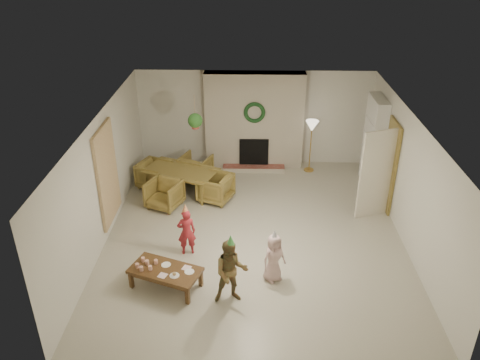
{
  "coord_description": "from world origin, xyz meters",
  "views": [
    {
      "loc": [
        -0.1,
        -8.39,
        5.65
      ],
      "look_at": [
        -0.3,
        0.4,
        1.05
      ],
      "focal_mm": 36.31,
      "sensor_mm": 36.0,
      "label": 1
    }
  ],
  "objects_px": {
    "child_pink": "(274,258)",
    "coffee_table_top": "(165,270)",
    "child_red": "(187,232)",
    "dining_table": "(181,181)",
    "dining_chair_far": "(196,168)",
    "dining_chair_right": "(215,188)",
    "child_plaid": "(231,272)",
    "dining_chair_left": "(154,174)",
    "dining_chair_near": "(164,194)"
  },
  "relations": [
    {
      "from": "dining_chair_near",
      "to": "dining_chair_far",
      "type": "height_order",
      "value": "same"
    },
    {
      "from": "child_red",
      "to": "child_pink",
      "type": "xyz_separation_m",
      "value": [
        1.63,
        -0.76,
        -0.02
      ]
    },
    {
      "from": "dining_table",
      "to": "coffee_table_top",
      "type": "bearing_deg",
      "value": -64.25
    },
    {
      "from": "dining_table",
      "to": "dining_chair_right",
      "type": "distance_m",
      "value": 0.92
    },
    {
      "from": "coffee_table_top",
      "to": "child_red",
      "type": "distance_m",
      "value": 1.05
    },
    {
      "from": "dining_chair_left",
      "to": "dining_chair_near",
      "type": "bearing_deg",
      "value": -135.0
    },
    {
      "from": "dining_table",
      "to": "dining_chair_left",
      "type": "height_order",
      "value": "dining_chair_left"
    },
    {
      "from": "dining_table",
      "to": "coffee_table_top",
      "type": "xyz_separation_m",
      "value": [
        0.18,
        -3.43,
        0.06
      ]
    },
    {
      "from": "dining_chair_right",
      "to": "child_pink",
      "type": "xyz_separation_m",
      "value": [
        1.23,
        -2.83,
        0.14
      ]
    },
    {
      "from": "coffee_table_top",
      "to": "child_plaid",
      "type": "relative_size",
      "value": 1.04
    },
    {
      "from": "dining_chair_right",
      "to": "dining_chair_left",
      "type": "bearing_deg",
      "value": -90.0
    },
    {
      "from": "dining_table",
      "to": "child_pink",
      "type": "distance_m",
      "value": 3.8
    },
    {
      "from": "child_red",
      "to": "child_pink",
      "type": "height_order",
      "value": "child_red"
    },
    {
      "from": "dining_chair_near",
      "to": "dining_chair_right",
      "type": "relative_size",
      "value": 1.0
    },
    {
      "from": "dining_chair_right",
      "to": "child_plaid",
      "type": "height_order",
      "value": "child_plaid"
    },
    {
      "from": "dining_table",
      "to": "dining_chair_right",
      "type": "relative_size",
      "value": 2.34
    },
    {
      "from": "dining_chair_near",
      "to": "child_pink",
      "type": "bearing_deg",
      "value": -24.05
    },
    {
      "from": "dining_chair_near",
      "to": "coffee_table_top",
      "type": "relative_size",
      "value": 0.58
    },
    {
      "from": "dining_chair_far",
      "to": "dining_chair_left",
      "type": "xyz_separation_m",
      "value": [
        -0.96,
        -0.39,
        0.0
      ]
    },
    {
      "from": "dining_chair_right",
      "to": "coffee_table_top",
      "type": "bearing_deg",
      "value": 10.54
    },
    {
      "from": "dining_chair_left",
      "to": "child_red",
      "type": "xyz_separation_m",
      "value": [
        1.12,
        -2.71,
        0.16
      ]
    },
    {
      "from": "dining_chair_left",
      "to": "dining_table",
      "type": "bearing_deg",
      "value": -90.0
    },
    {
      "from": "dining_chair_left",
      "to": "dining_chair_right",
      "type": "relative_size",
      "value": 1.0
    },
    {
      "from": "dining_chair_left",
      "to": "child_red",
      "type": "distance_m",
      "value": 2.94
    },
    {
      "from": "dining_table",
      "to": "dining_chair_far",
      "type": "height_order",
      "value": "dining_chair_far"
    },
    {
      "from": "dining_chair_near",
      "to": "dining_chair_left",
      "type": "bearing_deg",
      "value": 135.0
    },
    {
      "from": "dining_chair_far",
      "to": "child_pink",
      "type": "distance_m",
      "value": 4.26
    },
    {
      "from": "dining_chair_far",
      "to": "child_plaid",
      "type": "bearing_deg",
      "value": 126.16
    },
    {
      "from": "child_red",
      "to": "dining_table",
      "type": "bearing_deg",
      "value": -91.93
    },
    {
      "from": "dining_table",
      "to": "dining_chair_far",
      "type": "relative_size",
      "value": 2.34
    },
    {
      "from": "dining_chair_left",
      "to": "child_plaid",
      "type": "relative_size",
      "value": 0.6
    },
    {
      "from": "dining_chair_near",
      "to": "dining_chair_far",
      "type": "xyz_separation_m",
      "value": [
        0.57,
        1.35,
        0.0
      ]
    },
    {
      "from": "child_pink",
      "to": "coffee_table_top",
      "type": "bearing_deg",
      "value": 153.11
    },
    {
      "from": "dining_table",
      "to": "child_plaid",
      "type": "xyz_separation_m",
      "value": [
        1.34,
        -3.75,
        0.3
      ]
    },
    {
      "from": "dining_chair_left",
      "to": "coffee_table_top",
      "type": "height_order",
      "value": "dining_chair_left"
    },
    {
      "from": "dining_chair_left",
      "to": "child_pink",
      "type": "bearing_deg",
      "value": -118.86
    },
    {
      "from": "dining_chair_left",
      "to": "dining_chair_right",
      "type": "distance_m",
      "value": 1.65
    },
    {
      "from": "dining_chair_near",
      "to": "child_pink",
      "type": "xyz_separation_m",
      "value": [
        2.36,
        -2.51,
        0.14
      ]
    },
    {
      "from": "dining_chair_far",
      "to": "child_plaid",
      "type": "xyz_separation_m",
      "value": [
        1.06,
        -4.43,
        0.27
      ]
    },
    {
      "from": "dining_chair_right",
      "to": "coffee_table_top",
      "type": "relative_size",
      "value": 0.58
    },
    {
      "from": "child_plaid",
      "to": "child_pink",
      "type": "xyz_separation_m",
      "value": [
        0.73,
        0.57,
        -0.12
      ]
    },
    {
      "from": "child_red",
      "to": "dining_chair_right",
      "type": "bearing_deg",
      "value": -113.29
    },
    {
      "from": "dining_chair_far",
      "to": "child_pink",
      "type": "bearing_deg",
      "value": 137.59
    },
    {
      "from": "child_pink",
      "to": "dining_chair_right",
      "type": "bearing_deg",
      "value": 79.06
    },
    {
      "from": "dining_chair_near",
      "to": "child_pink",
      "type": "relative_size",
      "value": 0.76
    },
    {
      "from": "dining_chair_near",
      "to": "dining_chair_right",
      "type": "distance_m",
      "value": 1.17
    },
    {
      "from": "child_plaid",
      "to": "coffee_table_top",
      "type": "bearing_deg",
      "value": 156.91
    },
    {
      "from": "dining_table",
      "to": "child_red",
      "type": "bearing_deg",
      "value": -57.03
    },
    {
      "from": "coffee_table_top",
      "to": "child_plaid",
      "type": "bearing_deg",
      "value": 5.56
    },
    {
      "from": "dining_chair_near",
      "to": "child_pink",
      "type": "height_order",
      "value": "child_pink"
    }
  ]
}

